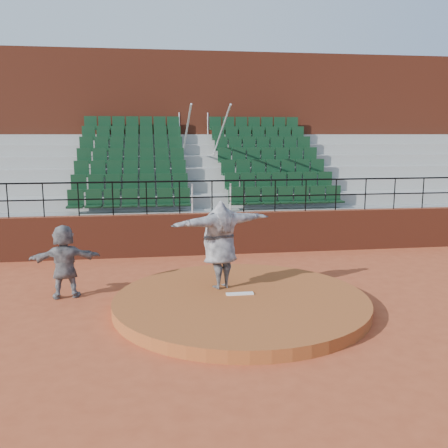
% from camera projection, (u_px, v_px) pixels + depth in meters
% --- Properties ---
extents(ground, '(90.00, 90.00, 0.00)m').
position_uv_depth(ground, '(241.00, 308.00, 10.82)').
color(ground, '#A84626').
rests_on(ground, ground).
extents(pitchers_mound, '(5.50, 5.50, 0.25)m').
position_uv_depth(pitchers_mound, '(241.00, 302.00, 10.80)').
color(pitchers_mound, '#984B22').
rests_on(pitchers_mound, ground).
extents(pitching_rubber, '(0.60, 0.15, 0.03)m').
position_uv_depth(pitching_rubber, '(240.00, 294.00, 10.92)').
color(pitching_rubber, white).
rests_on(pitching_rubber, pitchers_mound).
extents(boundary_wall, '(24.00, 0.30, 1.30)m').
position_uv_depth(boundary_wall, '(212.00, 234.00, 15.58)').
color(boundary_wall, maroon).
rests_on(boundary_wall, ground).
extents(wall_railing, '(24.04, 0.05, 1.03)m').
position_uv_depth(wall_railing, '(212.00, 190.00, 15.33)').
color(wall_railing, black).
rests_on(wall_railing, boundary_wall).
extents(seating_deck, '(24.00, 5.97, 4.63)m').
position_uv_depth(seating_deck, '(200.00, 194.00, 18.98)').
color(seating_deck, gray).
rests_on(seating_deck, ground).
extents(press_box_facade, '(24.00, 3.00, 7.10)m').
position_uv_depth(press_box_facade, '(191.00, 138.00, 22.46)').
color(press_box_facade, maroon).
rests_on(press_box_facade, ground).
extents(pitcher, '(2.55, 1.54, 2.01)m').
position_uv_depth(pitcher, '(220.00, 244.00, 11.26)').
color(pitcher, black).
rests_on(pitcher, pitchers_mound).
extents(fielder, '(1.63, 0.67, 1.71)m').
position_uv_depth(fielder, '(65.00, 261.00, 11.38)').
color(fielder, black).
rests_on(fielder, ground).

